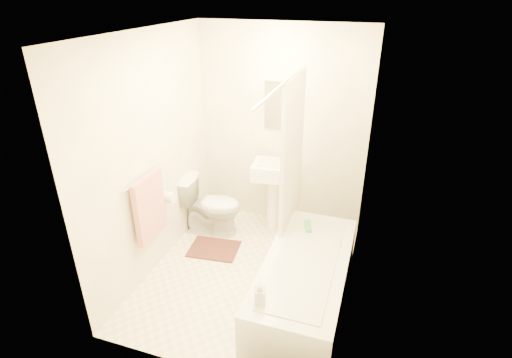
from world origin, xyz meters
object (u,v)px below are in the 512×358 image
(bathtub, at_px, (305,281))
(soap_bottle, at_px, (260,293))
(sink, at_px, (274,193))
(toilet, at_px, (211,206))
(bath_mat, at_px, (214,249))

(bathtub, relative_size, soap_bottle, 8.84)
(sink, relative_size, bathtub, 0.57)
(bathtub, bearing_deg, sink, 118.98)
(toilet, distance_m, bath_mat, 0.53)
(sink, height_order, soap_bottle, sink)
(toilet, bearing_deg, sink, -73.26)
(bathtub, xyz_separation_m, bath_mat, (-1.15, 0.49, -0.23))
(sink, xyz_separation_m, bath_mat, (-0.52, -0.66, -0.47))
(toilet, height_order, sink, sink)
(sink, height_order, bathtub, sink)
(toilet, relative_size, bathtub, 0.43)
(bath_mat, relative_size, soap_bottle, 2.87)
(bathtub, xyz_separation_m, soap_bottle, (-0.24, -0.64, 0.33))
(bathtub, distance_m, soap_bottle, 0.76)
(soap_bottle, bearing_deg, bathtub, 69.59)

